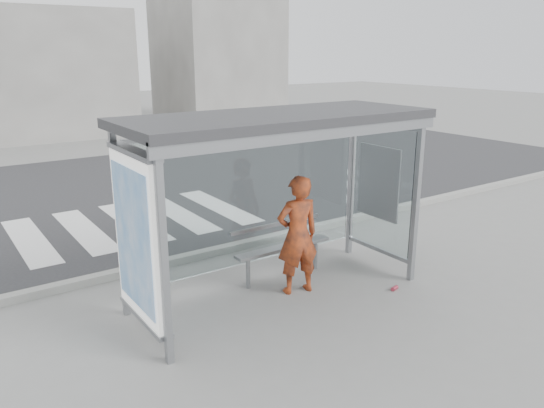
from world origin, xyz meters
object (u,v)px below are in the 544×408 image
(soda_can, at_px, (395,288))
(bench, at_px, (282,247))
(person, at_px, (298,235))
(bus_shelter, at_px, (253,163))

(soda_can, bearing_deg, bench, 129.55)
(bench, xyz_separation_m, soda_can, (1.10, -1.33, -0.48))
(person, relative_size, bench, 1.06)
(person, relative_size, soda_can, 15.08)
(bus_shelter, relative_size, person, 2.43)
(bus_shelter, distance_m, soda_can, 2.86)
(bus_shelter, xyz_separation_m, person, (0.68, -0.09, -1.11))
(bench, bearing_deg, person, -102.03)
(soda_can, bearing_deg, bus_shelter, 154.79)
(person, height_order, bench, person)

